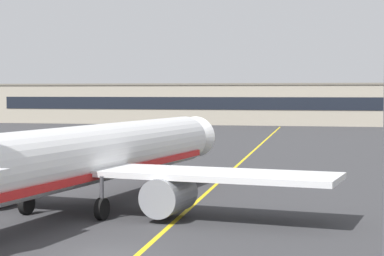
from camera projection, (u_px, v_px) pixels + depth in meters
ground_plane at (108, 254)px, 32.62m from camera, size 400.00×400.00×0.00m
taxiway_centreline at (224, 177)px, 61.82m from camera, size 8.62×179.82×0.01m
airliner_foreground at (79, 158)px, 43.83m from camera, size 32.36×41.45×11.65m
safety_cone_by_nose_gear at (158, 178)px, 59.08m from camera, size 0.44×0.44×0.55m
terminal_building at (301, 104)px, 159.49m from camera, size 145.41×12.40×9.42m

